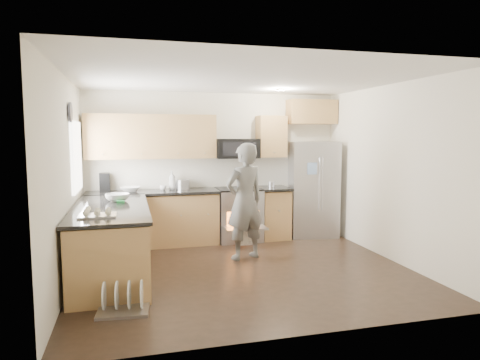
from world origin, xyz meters
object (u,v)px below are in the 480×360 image
object	(u,v)px
refrigerator	(313,189)
stove_range	(238,202)
person	(245,201)
dish_rack	(123,303)

from	to	relation	value
refrigerator	stove_range	bearing A→B (deg)	-169.70
stove_range	person	size ratio (longest dim) A/B	1.03
refrigerator	dish_rack	distance (m)	4.39
dish_rack	stove_range	bearing A→B (deg)	54.16
stove_range	dish_rack	size ratio (longest dim) A/B	3.15
person	refrigerator	bearing A→B (deg)	-163.08
dish_rack	refrigerator	bearing A→B (deg)	38.76
stove_range	refrigerator	xyz separation A→B (m)	(1.42, 0.01, 0.19)
refrigerator	dish_rack	world-z (taller)	refrigerator
person	dish_rack	distance (m)	2.47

